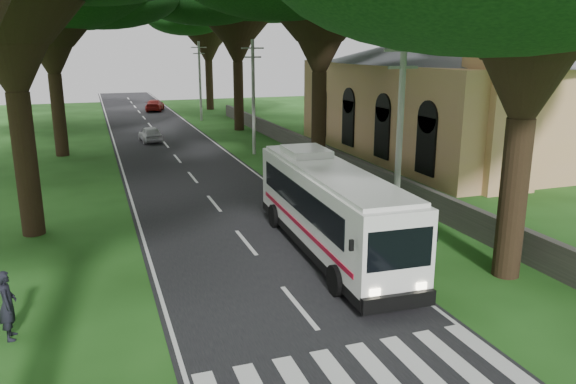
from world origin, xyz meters
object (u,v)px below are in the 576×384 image
Objects in this scene: coach_bus at (329,207)px; distant_car_a at (150,134)px; pole_far at (200,80)px; pedestrian at (7,305)px; church at (442,85)px; pole_mid at (253,95)px; distant_car_c at (155,105)px; pole_near at (399,139)px.

distant_car_a is (-3.68, 27.81, -1.09)m from coach_bus.
pole_far reaches higher than pedestrian.
distant_car_a is (-18.85, 12.34, -4.25)m from church.
pedestrian is (-25.73, -18.67, -3.95)m from church.
church is at bearing -58.05° from pedestrian.
pole_mid is 10.79m from distant_car_a.
distant_car_c reaches higher than distant_car_a.
coach_bus is (-2.80, -19.93, -2.43)m from pole_mid.
church reaches higher than distant_car_c.
pole_far is 4.16× the size of pedestrian.
distant_car_a is 0.81× the size of distant_car_c.
pole_near is at bearing -90.00° from pole_far.
distant_car_a is (-6.48, 27.88, -3.52)m from pole_near.
church is 5.23× the size of distant_car_c.
pole_mid is 1.00× the size of pole_far.
coach_bus is at bearing -94.01° from pole_far.
pole_far is at bearing 121.93° from distant_car_c.
distant_car_a is at bearing -118.14° from pole_far.
distant_car_c is (-3.60, 50.41, -3.48)m from pole_near.
church reaches higher than pole_mid.
pole_near is at bearing 106.94° from distant_car_c.
pedestrian is at bearing -120.02° from pole_mid.
distant_car_c is 54.42m from pedestrian.
church is 27.41m from pole_far.
distant_car_a is at bearing 129.44° from pole_mid.
church reaches higher than pole_near.
pole_far is 0.72× the size of coach_bus.
pedestrian is (-10.57, -3.20, -0.78)m from coach_bus.
distant_car_c is at bearing 96.75° from pole_mid.
pole_near is at bearing 98.69° from distant_car_a.
coach_bus is at bearing -134.41° from church.
pole_mid is 30.82m from distant_car_c.
pedestrian is (-6.88, -31.01, 0.30)m from distant_car_a.
coach_bus is (-2.80, 0.07, -2.43)m from pole_near.
pedestrian is at bearing -107.21° from pole_far.
pedestrian is at bearing 92.52° from distant_car_c.
coach_bus is (-2.80, -39.93, -2.43)m from pole_far.
pole_mid is 0.72× the size of coach_bus.
pole_near is 0.72× the size of coach_bus.
pole_far is (-12.36, 24.45, -0.73)m from church.
pole_mid reaches higher than distant_car_a.
pole_mid is 20.00m from pole_far.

